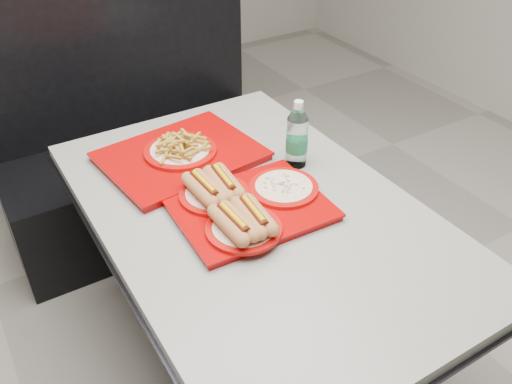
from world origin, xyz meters
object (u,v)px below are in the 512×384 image
tray_near (244,204)px  tray_far (180,153)px  diner_table (256,249)px  water_bottle (297,138)px  booth_bench (138,148)px

tray_near → tray_far: bearing=95.3°
diner_table → water_bottle: size_ratio=6.03×
tray_near → water_bottle: (0.29, 0.15, 0.07)m
diner_table → water_bottle: water_bottle is taller
booth_bench → water_bottle: booth_bench is taller
diner_table → tray_near: tray_near is taller
tray_near → water_bottle: 0.33m
booth_bench → diner_table: bearing=-90.0°
booth_bench → water_bottle: bearing=-75.5°
water_bottle → tray_far: bearing=144.9°
booth_bench → tray_near: size_ratio=2.88×
diner_table → booth_bench: bearing=90.0°
booth_bench → tray_far: 0.82m
booth_bench → tray_near: 1.17m
booth_bench → tray_near: (-0.04, -1.10, 0.38)m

